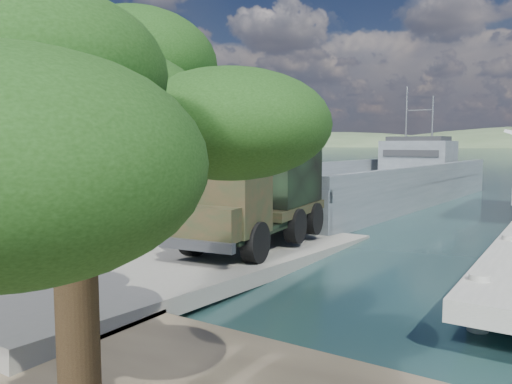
{
  "coord_description": "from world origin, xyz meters",
  "views": [
    {
      "loc": [
        13.26,
        -14.7,
        4.52
      ],
      "look_at": [
        -0.19,
        6.0,
        2.09
      ],
      "focal_mm": 35.0,
      "sensor_mm": 36.0,
      "label": 1
    }
  ],
  "objects_px": {
    "overhang_tree": "(74,115)",
    "soldier": "(88,216)",
    "landing_craft": "(371,191)",
    "military_truck": "(262,192)"
  },
  "relations": [
    {
      "from": "military_truck",
      "to": "soldier",
      "type": "relative_size",
      "value": 4.6
    },
    {
      "from": "landing_craft",
      "to": "military_truck",
      "type": "height_order",
      "value": "landing_craft"
    },
    {
      "from": "military_truck",
      "to": "soldier",
      "type": "height_order",
      "value": "military_truck"
    },
    {
      "from": "military_truck",
      "to": "overhang_tree",
      "type": "xyz_separation_m",
      "value": [
        5.03,
        -12.58,
        2.32
      ]
    },
    {
      "from": "military_truck",
      "to": "overhang_tree",
      "type": "distance_m",
      "value": 13.75
    },
    {
      "from": "soldier",
      "to": "overhang_tree",
      "type": "xyz_separation_m",
      "value": [
        11.49,
        -9.18,
        3.38
      ]
    },
    {
      "from": "overhang_tree",
      "to": "military_truck",
      "type": "bearing_deg",
      "value": 111.8
    },
    {
      "from": "overhang_tree",
      "to": "soldier",
      "type": "bearing_deg",
      "value": 141.36
    },
    {
      "from": "soldier",
      "to": "overhang_tree",
      "type": "distance_m",
      "value": 15.09
    },
    {
      "from": "landing_craft",
      "to": "overhang_tree",
      "type": "xyz_separation_m",
      "value": [
        7.63,
        -32.17,
        4.02
      ]
    }
  ]
}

